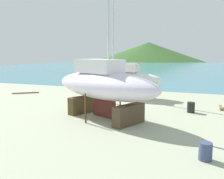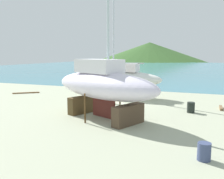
# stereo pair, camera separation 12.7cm
# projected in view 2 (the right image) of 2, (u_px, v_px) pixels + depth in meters

# --- Properties ---
(ground_plane) EXTENTS (48.88, 48.88, 0.00)m
(ground_plane) POSITION_uv_depth(u_px,v_px,m) (105.00, 110.00, 20.63)
(ground_plane) COLOR #A5AA8E
(sea_water) EXTENTS (143.01, 113.80, 0.01)m
(sea_water) POSITION_uv_depth(u_px,v_px,m) (184.00, 68.00, 84.43)
(sea_water) COLOR teal
(sea_water) RESTS_ON ground
(headland_hill) EXTENTS (142.74, 142.74, 24.89)m
(headland_hill) POSITION_uv_depth(u_px,v_px,m) (149.00, 61.00, 167.80)
(headland_hill) COLOR #335826
(headland_hill) RESTS_ON ground
(sailboat_far_slipway) EXTENTS (9.98, 6.71, 14.60)m
(sailboat_far_slipway) POSITION_uv_depth(u_px,v_px,m) (103.00, 85.00, 17.76)
(sailboat_far_slipway) COLOR #4B3929
(sailboat_far_slipway) RESTS_ON ground
(sailboat_mid_port) EXTENTS (9.69, 3.57, 15.52)m
(sailboat_mid_port) POSITION_uv_depth(u_px,v_px,m) (118.00, 78.00, 26.81)
(sailboat_mid_port) COLOR #47391C
(sailboat_mid_port) RESTS_ON ground
(worker) EXTENTS (0.27, 0.45, 1.68)m
(worker) POSITION_uv_depth(u_px,v_px,m) (109.00, 94.00, 23.57)
(worker) COLOR orange
(worker) RESTS_ON ground
(barrel_rust_mid) EXTENTS (0.69, 0.69, 0.84)m
(barrel_rust_mid) POSITION_uv_depth(u_px,v_px,m) (191.00, 107.00, 19.79)
(barrel_rust_mid) COLOR black
(barrel_rust_mid) RESTS_ON ground
(barrel_rust_far) EXTENTS (0.81, 0.81, 0.80)m
(barrel_rust_far) POSITION_uv_depth(u_px,v_px,m) (204.00, 152.00, 10.88)
(barrel_rust_far) COLOR #3A456A
(barrel_rust_far) RESTS_ON ground
(timber_long_aft) EXTENTS (0.26, 1.55, 0.20)m
(timber_long_aft) POSITION_uv_depth(u_px,v_px,m) (221.00, 108.00, 21.10)
(timber_long_aft) COLOR brown
(timber_long_aft) RESTS_ON ground
(timber_short_cross) EXTENTS (2.54, 2.06, 0.13)m
(timber_short_cross) POSITION_uv_depth(u_px,v_px,m) (26.00, 93.00, 29.53)
(timber_short_cross) COLOR brown
(timber_short_cross) RESTS_ON ground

